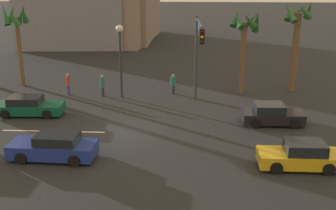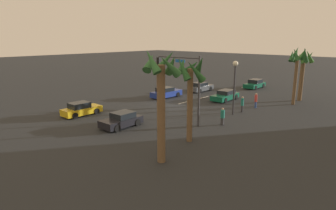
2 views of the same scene
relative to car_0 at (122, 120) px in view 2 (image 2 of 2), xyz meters
The scene contains 20 objects.
ground_plane 9.80m from the car_0, 167.26° to the right, with size 220.00×220.00×0.00m, color #232628.
lane_stripe_0 27.63m from the car_0, behind, with size 1.83×0.14×0.01m, color silver.
lane_stripe_1 22.26m from the car_0, behind, with size 2.38×0.14×0.01m, color silver.
lane_stripe_2 16.09m from the car_0, behind, with size 2.37×0.14×0.01m, color silver.
lane_stripe_3 12.03m from the car_0, 169.66° to the right, with size 2.34×0.14×0.01m, color silver.
car_0 is the anchor object (origin of this frame).
car_1 6.38m from the car_0, 87.24° to the right, with size 4.12×1.83×1.40m.
car_2 27.88m from the car_0, behind, with size 4.46×1.98×1.40m.
car_3 16.56m from the car_0, behind, with size 4.65×2.06×1.32m.
car_4 20.29m from the car_0, 164.90° to the right, with size 4.39×1.92×1.37m.
car_5 13.93m from the car_0, 154.39° to the right, with size 4.65×2.03×1.41m.
traffic_signal 7.02m from the car_0, 145.03° to the left, with size 0.54×5.18×6.47m.
streetlamp 12.50m from the car_0, 153.42° to the left, with size 0.56×0.56×5.70m.
pedestrian_0 16.24m from the car_0, 158.97° to the left, with size 0.43×0.43×1.76m.
pedestrian_1 13.53m from the car_0, 155.53° to the left, with size 0.41×0.41×1.76m.
pedestrian_2 9.42m from the car_0, 135.76° to the left, with size 0.54×0.54×1.64m.
palm_tree_0 8.34m from the car_0, 98.79° to the left, with size 2.56×2.55×6.82m.
palm_tree_1 24.61m from the car_0, 160.38° to the left, with size 2.54×2.68×6.67m.
palm_tree_2 9.71m from the car_0, 69.01° to the left, with size 2.52×2.53×7.46m.
palm_tree_3 22.19m from the car_0, 157.01° to the left, with size 2.26×2.48×7.03m.
Camera 2 is at (25.56, 22.54, 8.06)m, focal length 30.91 mm.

